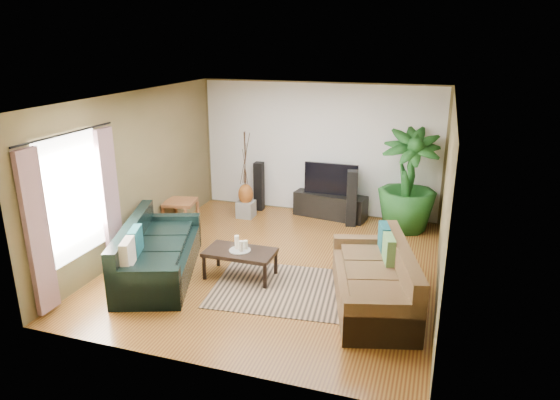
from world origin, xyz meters
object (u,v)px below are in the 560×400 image
at_px(vase, 246,194).
at_px(speaker_left, 259,186).
at_px(sofa_left, 159,249).
at_px(tv_stand, 330,206).
at_px(speaker_right, 352,198).
at_px(coffee_table, 240,264).
at_px(potted_plant, 408,181).
at_px(side_table, 181,215).
at_px(television, 331,179).
at_px(pedestal, 246,209).
at_px(sofa_right, 373,276).

bearing_deg(vase, speaker_left, 79.70).
distance_m(sofa_left, tv_stand, 3.89).
bearing_deg(vase, speaker_right, 5.17).
relative_size(coffee_table, potted_plant, 0.55).
distance_m(sofa_left, side_table, 1.88).
relative_size(sofa_left, side_table, 3.90).
relative_size(television, potted_plant, 0.56).
xyz_separation_m(speaker_left, pedestal, (-0.10, -0.52, -0.35)).
height_order(sofa_left, speaker_left, speaker_left).
bearing_deg(sofa_left, speaker_right, -58.52).
bearing_deg(side_table, speaker_right, 22.53).
bearing_deg(sofa_right, side_table, -128.77).
bearing_deg(pedestal, sofa_right, -42.78).
bearing_deg(vase, tv_stand, 17.66).
relative_size(speaker_left, vase, 2.42).
height_order(sofa_left, vase, sofa_left).
height_order(coffee_table, potted_plant, potted_plant).
height_order(television, speaker_right, television).
xyz_separation_m(pedestal, vase, (0.00, 0.00, 0.32)).
distance_m(speaker_right, pedestal, 2.18).
height_order(television, vase, television).
distance_m(coffee_table, speaker_right, 3.01).
relative_size(tv_stand, pedestal, 4.43).
bearing_deg(speaker_left, side_table, -124.62).
xyz_separation_m(tv_stand, television, (0.00, 0.00, 0.57)).
bearing_deg(pedestal, potted_plant, 5.39).
bearing_deg(sofa_left, coffee_table, -95.97).
relative_size(television, side_table, 1.85).
bearing_deg(speaker_right, speaker_left, 159.74).
bearing_deg(coffee_table, pedestal, 110.06).
relative_size(coffee_table, tv_stand, 0.72).
relative_size(sofa_right, pedestal, 6.39).
distance_m(television, speaker_left, 1.58).
bearing_deg(speaker_right, television, 134.96).
relative_size(sofa_right, coffee_table, 2.01).
xyz_separation_m(speaker_right, potted_plant, (1.02, 0.10, 0.42)).
relative_size(sofa_right, side_table, 3.63).
bearing_deg(coffee_table, side_table, 141.34).
relative_size(pedestal, vase, 0.78).
xyz_separation_m(sofa_left, sofa_right, (3.27, 0.09, 0.00)).
height_order(potted_plant, vase, potted_plant).
bearing_deg(sofa_left, pedestal, -25.78).
bearing_deg(side_table, sofa_right, -23.38).
height_order(sofa_right, pedestal, sofa_right).
xyz_separation_m(sofa_left, vase, (0.30, 2.84, 0.06)).
relative_size(speaker_right, potted_plant, 0.57).
distance_m(sofa_right, television, 3.55).
distance_m(sofa_right, tv_stand, 3.53).
xyz_separation_m(speaker_right, pedestal, (-2.14, -0.19, -0.39)).
height_order(sofa_right, tv_stand, sofa_right).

